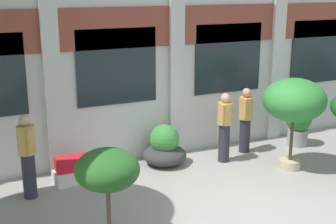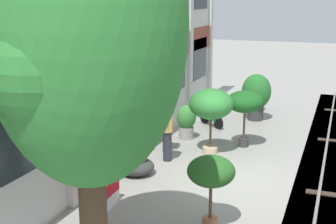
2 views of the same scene
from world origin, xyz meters
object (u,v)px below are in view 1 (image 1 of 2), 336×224
Objects in this scene: resident_near_plants at (27,154)px; resident_watching_tracks at (245,118)px; potted_plant_tall_urn at (107,172)px; potted_plant_square_trough at (76,169)px; potted_plant_low_pan at (294,102)px; potted_plant_wide_bowl at (164,148)px; resident_by_doorway at (225,125)px; potted_plant_ribbed_drum at (299,121)px.

resident_watching_tracks is at bearing 176.32° from resident_near_plants.
potted_plant_tall_urn reaches higher than potted_plant_square_trough.
potted_plant_low_pan is 2.05× the size of potted_plant_wide_bowl.
potted_plant_wide_bowl is 1.48m from resident_by_doorway.
resident_watching_tracks is (-0.32, 1.34, -0.69)m from potted_plant_low_pan.
potted_plant_wide_bowl is 0.62× the size of resident_by_doorway.
resident_by_doorway is at bearing -175.41° from potted_plant_ribbed_drum.
resident_by_doorway is (1.33, -0.42, 0.50)m from potted_plant_wide_bowl.
potted_plant_ribbed_drum reaches higher than potted_plant_square_trough.
potted_plant_low_pan reaches higher than resident_watching_tracks.
potted_plant_tall_urn reaches higher than potted_plant_ribbed_drum.
potted_plant_wide_bowl is 3.18m from resident_near_plants.
resident_near_plants is at bearing -135.98° from resident_watching_tracks.
potted_plant_ribbed_drum is 0.73× the size of resident_by_doorway.
potted_plant_tall_urn is at bearing -92.78° from potted_plant_square_trough.
potted_plant_wide_bowl is at bearing 3.25° from potted_plant_square_trough.
potted_plant_low_pan reaches higher than resident_by_doorway.
resident_by_doorway reaches higher than potted_plant_tall_urn.
potted_plant_ribbed_drum is at bearing 23.22° from potted_plant_tall_urn.
potted_plant_low_pan is 2.07× the size of potted_plant_square_trough.
resident_watching_tracks is 0.96× the size of resident_near_plants.
potted_plant_low_pan is 1.28× the size of resident_watching_tracks.
resident_near_plants is (-4.43, -0.07, 0.02)m from resident_by_doorway.
potted_plant_ribbed_drum is at bearing -1.11° from potted_plant_square_trough.
potted_plant_tall_urn is (-5.88, -2.52, 0.58)m from potted_plant_ribbed_drum.
potted_plant_wide_bowl is at bearing 176.41° from potted_plant_ribbed_drum.
resident_near_plants is (-0.88, 2.26, -0.33)m from potted_plant_tall_urn.
resident_by_doorway is (3.55, 2.34, -0.35)m from potted_plant_tall_urn.
resident_by_doorway reaches higher than potted_plant_square_trough.
potted_plant_tall_urn is 4.26m from resident_by_doorway.
potted_plant_ribbed_drum is 6.77m from resident_near_plants.
resident_watching_tracks is (0.80, 0.33, -0.01)m from resident_by_doorway.
potted_plant_ribbed_drum is at bearing -3.59° from potted_plant_wide_bowl.
potted_plant_low_pan is 5.67m from resident_near_plants.
resident_by_doorway is 1.01× the size of resident_watching_tracks.
resident_near_plants is (-3.10, -0.49, 0.52)m from potted_plant_wide_bowl.
potted_plant_low_pan is 3.08m from potted_plant_wide_bowl.
resident_watching_tracks is at bearing -2.42° from potted_plant_wide_bowl.
potted_plant_wide_bowl is at bearing 149.67° from potted_plant_low_pan.
resident_by_doorway is at bearing -4.98° from potted_plant_square_trough.
potted_plant_wide_bowl is (-2.45, 1.43, -1.18)m from potted_plant_low_pan.
potted_plant_square_trough is at bearing -137.46° from resident_by_doorway.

